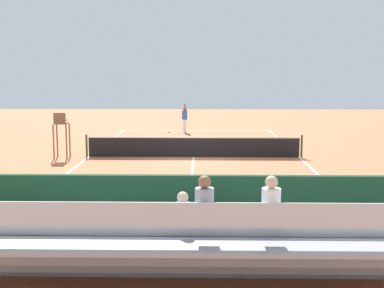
{
  "coord_description": "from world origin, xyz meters",
  "views": [
    {
      "loc": [
        -0.4,
        24.2,
        4.1
      ],
      "look_at": [
        0.0,
        4.0,
        1.2
      ],
      "focal_mm": 48.34,
      "sensor_mm": 36.0,
      "label": 1
    }
  ],
  "objects": [
    {
      "name": "ground_plane",
      "position": [
        0.0,
        0.0,
        0.0
      ],
      "size": [
        60.0,
        60.0,
        0.0
      ],
      "primitive_type": "plane",
      "color": "#CC7047"
    },
    {
      "name": "courtside_bench",
      "position": [
        -2.4,
        13.27,
        0.56
      ],
      "size": [
        1.8,
        0.4,
        0.93
      ],
      "color": "#33383D",
      "rests_on": "ground"
    },
    {
      "name": "tennis_player",
      "position": [
        0.77,
        -9.88,
        1.02
      ],
      "size": [
        0.45,
        0.56,
        1.93
      ],
      "color": "white",
      "rests_on": "ground"
    },
    {
      "name": "tennis_racket",
      "position": [
        1.51,
        -9.48,
        0.01
      ],
      "size": [
        0.58,
        0.36,
        0.03
      ],
      "color": "black",
      "rests_on": "ground"
    },
    {
      "name": "tennis_net",
      "position": [
        0.0,
        0.0,
        0.5
      ],
      "size": [
        10.3,
        0.1,
        1.07
      ],
      "color": "black",
      "rests_on": "ground"
    },
    {
      "name": "court_line_markings",
      "position": [
        0.0,
        -0.04,
        0.0
      ],
      "size": [
        10.1,
        22.2,
        0.01
      ],
      "color": "white",
      "rests_on": "ground"
    },
    {
      "name": "equipment_bag",
      "position": [
        -0.79,
        13.4,
        0.18
      ],
      "size": [
        0.9,
        0.36,
        0.36
      ],
      "primitive_type": "cube",
      "color": "#334C8C",
      "rests_on": "ground"
    },
    {
      "name": "bleacher_stand",
      "position": [
        0.09,
        15.33,
        0.93
      ],
      "size": [
        9.06,
        2.4,
        2.48
      ],
      "color": "#9EA0A5",
      "rests_on": "ground"
    },
    {
      "name": "tennis_ball_near",
      "position": [
        -1.7,
        -8.63,
        0.03
      ],
      "size": [
        0.07,
        0.07,
        0.07
      ],
      "primitive_type": "sphere",
      "color": "#CCDB33",
      "rests_on": "ground"
    },
    {
      "name": "backdrop_wall",
      "position": [
        0.0,
        14.0,
        1.0
      ],
      "size": [
        18.0,
        0.16,
        2.0
      ],
      "primitive_type": "cube",
      "color": "#194228",
      "rests_on": "ground"
    },
    {
      "name": "umpire_chair",
      "position": [
        6.2,
        0.36,
        1.31
      ],
      "size": [
        0.67,
        0.67,
        2.14
      ],
      "color": "brown",
      "rests_on": "ground"
    }
  ]
}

